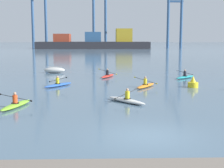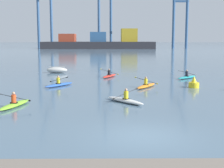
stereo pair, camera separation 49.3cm
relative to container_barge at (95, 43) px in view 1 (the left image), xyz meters
name	(u,v)px [view 1 (the left image)]	position (x,y,z in m)	size (l,w,h in m)	color
ground_plane	(149,136)	(5.27, -125.28, -2.59)	(800.00, 800.00, 0.00)	slate
container_barge	(95,43)	(0.00, 0.00, 0.00)	(47.47, 11.31, 8.43)	#28282D
gantry_crane_west	(39,4)	(-25.11, 9.46, 16.93)	(7.06, 20.47, 39.48)	#335684
gantry_crane_west_mid	(100,4)	(2.02, 12.24, 17.19)	(6.71, 18.44, 41.86)	#335684
gantry_crane_east_mid	(176,9)	(35.46, 5.58, 14.36)	(7.09, 22.01, 33.45)	#335684
capsized_dinghy	(54,70)	(-2.64, -98.95, -2.24)	(2.70, 1.38, 0.76)	beige
channel_buoy	(193,83)	(11.11, -111.27, -2.23)	(0.90, 0.90, 1.00)	yellow
kayak_orange	(146,85)	(7.02, -111.11, -2.41)	(2.28, 3.22, 0.95)	orange
kayak_teal	(185,77)	(12.08, -104.83, -2.41)	(2.82, 2.84, 0.95)	teal
kayak_white	(126,100)	(4.86, -117.80, -2.41)	(2.61, 3.02, 0.95)	silver
kayak_red	(108,76)	(3.85, -103.53, -2.41)	(2.09, 3.37, 0.95)	red
kayak_blue	(58,84)	(-0.63, -110.37, -2.41)	(2.46, 3.12, 0.95)	#2856B2
kayak_lime	(16,104)	(-2.04, -119.08, -2.41)	(2.20, 3.44, 0.95)	#7ABC2D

